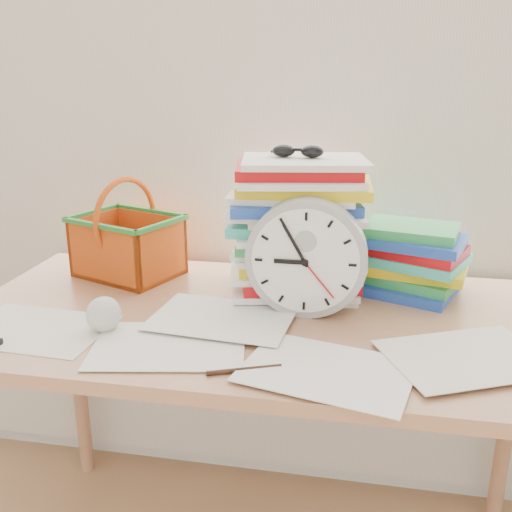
% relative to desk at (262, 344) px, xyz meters
% --- Properties ---
extents(curtain, '(2.40, 0.01, 2.50)m').
position_rel_desk_xyz_m(curtain, '(0.00, 0.38, 0.62)').
color(curtain, silver).
rests_on(curtain, room_shell).
extents(desk, '(1.40, 0.70, 0.75)m').
position_rel_desk_xyz_m(desk, '(0.00, 0.00, 0.00)').
color(desk, '#A6714E').
rests_on(desk, ground).
extents(paper_stack, '(0.37, 0.32, 0.34)m').
position_rel_desk_xyz_m(paper_stack, '(0.06, 0.17, 0.24)').
color(paper_stack, white).
rests_on(paper_stack, desk).
extents(clock, '(0.27, 0.05, 0.27)m').
position_rel_desk_xyz_m(clock, '(0.10, 0.02, 0.21)').
color(clock, '#9E9FA0').
rests_on(clock, desk).
extents(sunglasses, '(0.14, 0.12, 0.03)m').
position_rel_desk_xyz_m(sunglasses, '(0.05, 0.18, 0.43)').
color(sunglasses, black).
rests_on(sunglasses, paper_stack).
extents(book_stack, '(0.33, 0.29, 0.17)m').
position_rel_desk_xyz_m(book_stack, '(0.34, 0.22, 0.16)').
color(book_stack, white).
rests_on(book_stack, desk).
extents(basket, '(0.32, 0.29, 0.26)m').
position_rel_desk_xyz_m(basket, '(-0.41, 0.21, 0.21)').
color(basket, '#E35C16').
rests_on(basket, desk).
extents(crumpled_ball, '(0.08, 0.08, 0.08)m').
position_rel_desk_xyz_m(crumpled_ball, '(-0.32, -0.14, 0.11)').
color(crumpled_ball, silver).
rests_on(crumpled_ball, desk).
extents(pen, '(0.14, 0.06, 0.01)m').
position_rel_desk_xyz_m(pen, '(0.01, -0.27, 0.08)').
color(pen, black).
rests_on(pen, desk).
extents(scattered_papers, '(1.26, 0.42, 0.02)m').
position_rel_desk_xyz_m(scattered_papers, '(0.00, 0.00, 0.08)').
color(scattered_papers, white).
rests_on(scattered_papers, desk).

